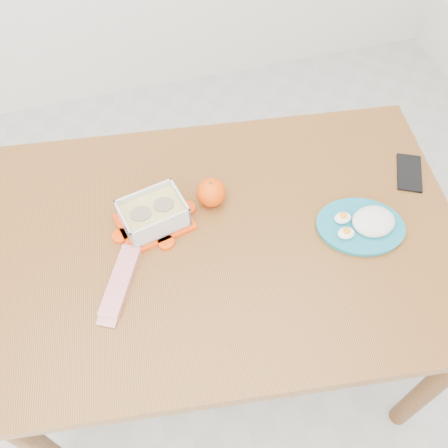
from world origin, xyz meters
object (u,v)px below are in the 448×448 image
object	(u,v)px
orange_fruit	(211,192)
rice_plate	(365,224)
dining_table	(224,255)
smartphone	(409,173)
food_container	(153,215)

from	to	relation	value
orange_fruit	rice_plate	world-z (taller)	orange_fruit
dining_table	rice_plate	bearing A→B (deg)	-4.02
dining_table	smartphone	distance (m)	0.59
rice_plate	smartphone	world-z (taller)	rice_plate
food_container	rice_plate	size ratio (longest dim) A/B	0.73
orange_fruit	smartphone	bearing A→B (deg)	-5.69
food_container	orange_fruit	bearing A→B (deg)	-2.19
orange_fruit	rice_plate	bearing A→B (deg)	-28.12
food_container	orange_fruit	xyz separation A→B (m)	(0.17, 0.03, 0.00)
dining_table	rice_plate	xyz separation A→B (m)	(0.37, -0.07, 0.11)
food_container	orange_fruit	size ratio (longest dim) A/B	2.65
rice_plate	smartphone	distance (m)	0.25
food_container	rice_plate	distance (m)	0.56
dining_table	orange_fruit	size ratio (longest dim) A/B	16.90
dining_table	smartphone	size ratio (longest dim) A/B	9.94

